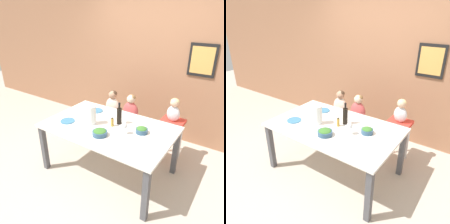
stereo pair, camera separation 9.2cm
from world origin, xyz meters
The scene contains 17 objects.
ground_plane centered at (0.00, 0.00, 0.00)m, with size 14.00×14.00×0.00m, color #BCB2A3.
wall_back centered at (0.00, 1.47, 1.35)m, with size 10.00×0.09×2.70m.
dining_table centered at (0.00, 0.00, 0.67)m, with size 1.76×1.09×0.75m.
chair_far_left centered at (-0.45, 0.77, 0.40)m, with size 0.40×0.41×0.47m.
chair_far_center centered at (-0.09, 0.77, 0.40)m, with size 0.40×0.41×0.47m.
chair_right_highchair centered at (0.63, 0.77, 0.54)m, with size 0.34×0.34×0.68m.
person_child_left centered at (-0.45, 0.77, 0.71)m, with size 0.28×0.15×0.48m.
person_child_center centered at (-0.09, 0.77, 0.71)m, with size 0.28×0.15×0.48m.
person_baby_right centered at (0.63, 0.77, 0.88)m, with size 0.19×0.13×0.36m.
wine_bottle centered at (0.08, 0.14, 0.88)m, with size 0.07×0.07×0.31m.
paper_towel_roll centered at (-0.23, -0.07, 0.89)m, with size 0.12×0.12×0.27m.
wine_glass_near centered at (0.29, -0.06, 0.87)m, with size 0.07×0.07×0.17m.
salad_bowl_large centered at (0.05, -0.26, 0.79)m, with size 0.19×0.19×0.08m.
salad_bowl_small centered at (0.46, 0.09, 0.79)m, with size 0.16×0.16×0.08m.
dinner_plate_front_left centered at (-0.57, -0.21, 0.76)m, with size 0.20×0.20×0.01m.
dinner_plate_back_left centered at (-0.44, 0.30, 0.76)m, with size 0.20×0.20×0.01m.
condiment_bottle_hot_sauce centered at (0.04, 0.03, 0.82)m, with size 0.04×0.04×0.14m.
Camera 1 is at (1.50, -2.16, 2.19)m, focal length 35.00 mm.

